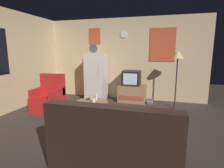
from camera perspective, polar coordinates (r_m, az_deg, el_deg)
The scene contains 14 objects.
ground_plane at distance 3.87m, azimuth -4.46°, elevation -13.34°, with size 12.00×12.00×0.00m, color #3D332D.
wall_with_art at distance 5.90m, azimuth 3.76°, elevation 7.98°, with size 5.20×0.12×2.60m.
fridge at distance 5.77m, azimuth -5.09°, elevation 2.42°, with size 0.60×0.62×1.77m.
tv_stand at distance 5.60m, azimuth 6.51°, elevation -2.98°, with size 0.84×0.53×0.53m.
crt_tv at distance 5.51m, azimuth 6.24°, elevation 1.95°, with size 0.54×0.51×0.44m.
standing_lamp at distance 5.10m, azimuth 20.28°, elevation 7.57°, with size 0.32×0.32×1.59m.
coffee_table at distance 4.01m, azimuth -6.55°, elevation -8.90°, with size 0.72×0.72×0.47m.
wine_glass at distance 4.06m, azimuth -5.03°, elevation -4.04°, with size 0.05×0.05×0.15m, color silver.
mug_ceramic_white at distance 3.86m, azimuth -5.89°, elevation -5.28°, with size 0.08×0.08×0.09m, color silver.
mug_ceramic_tan at distance 4.10m, azimuth -6.76°, elevation -4.36°, with size 0.08×0.08×0.09m, color tan.
remote_control at distance 4.09m, azimuth -7.31°, elevation -4.89°, with size 0.15×0.04×0.02m, color black.
armchair at distance 5.00m, azimuth -19.49°, elevation -4.29°, with size 0.68×0.68×0.96m.
couch at distance 2.55m, azimuth 0.98°, elevation -18.77°, with size 1.70×0.80×0.92m.
book_stack at distance 5.52m, azimuth 12.06°, elevation -5.41°, with size 0.20×0.18×0.14m.
Camera 1 is at (1.24, -3.31, 1.56)m, focal length 28.56 mm.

